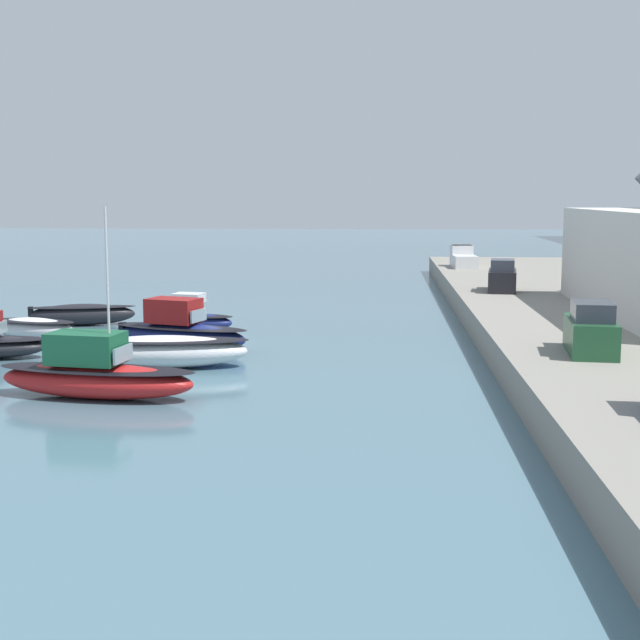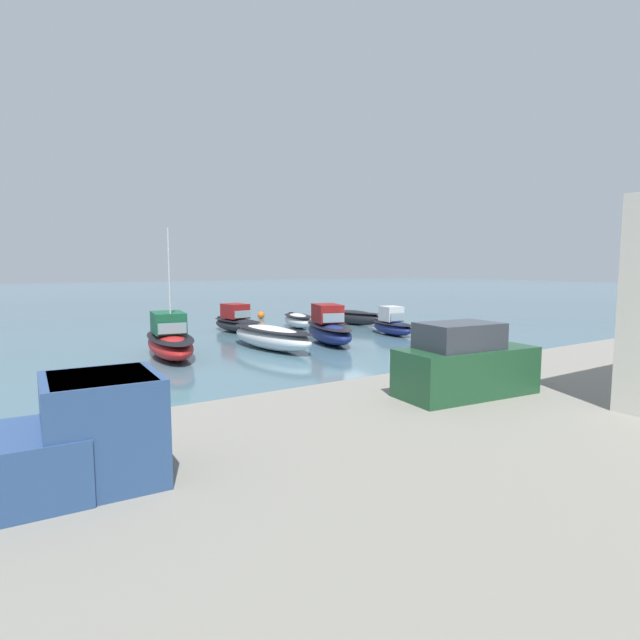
{
  "view_description": "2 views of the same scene",
  "coord_description": "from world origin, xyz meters",
  "px_view_note": "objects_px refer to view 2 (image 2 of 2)",
  "views": [
    {
      "loc": [
        46.34,
        9.6,
        8.0
      ],
      "look_at": [
        2.09,
        6.59,
        1.72
      ],
      "focal_mm": 50.0,
      "sensor_mm": 36.0,
      "label": 1
    },
    {
      "loc": [
        21.31,
        27.86,
        5.29
      ],
      "look_at": [
        4.83,
        3.04,
        2.13
      ],
      "focal_mm": 28.0,
      "sensor_mm": 36.0,
      "label": 2
    }
  ],
  "objects_px": {
    "moored_boat_2": "(271,337)",
    "mooring_buoy_0": "(261,315)",
    "moored_boat_1": "(329,329)",
    "parked_car_0": "(465,364)",
    "pickup_truck_1": "(40,446)",
    "moored_boat_0": "(392,325)",
    "moored_boat_3": "(170,340)",
    "moored_boat_6": "(237,322)",
    "moored_boat_5": "(298,320)",
    "moored_boat_4": "(354,317)"
  },
  "relations": [
    {
      "from": "moored_boat_2",
      "to": "mooring_buoy_0",
      "type": "relative_size",
      "value": 11.33
    },
    {
      "from": "moored_boat_1",
      "to": "parked_car_0",
      "type": "relative_size",
      "value": 1.81
    },
    {
      "from": "pickup_truck_1",
      "to": "mooring_buoy_0",
      "type": "relative_size",
      "value": 6.54
    },
    {
      "from": "moored_boat_0",
      "to": "moored_boat_1",
      "type": "relative_size",
      "value": 0.66
    },
    {
      "from": "moored_boat_0",
      "to": "parked_car_0",
      "type": "relative_size",
      "value": 1.2
    },
    {
      "from": "moored_boat_3",
      "to": "moored_boat_2",
      "type": "bearing_deg",
      "value": 178.62
    },
    {
      "from": "parked_car_0",
      "to": "moored_boat_0",
      "type": "bearing_deg",
      "value": 149.29
    },
    {
      "from": "moored_boat_1",
      "to": "moored_boat_6",
      "type": "relative_size",
      "value": 1.23
    },
    {
      "from": "moored_boat_6",
      "to": "moored_boat_3",
      "type": "bearing_deg",
      "value": 39.72
    },
    {
      "from": "moored_boat_0",
      "to": "moored_boat_6",
      "type": "height_order",
      "value": "moored_boat_6"
    },
    {
      "from": "moored_boat_5",
      "to": "mooring_buoy_0",
      "type": "xyz_separation_m",
      "value": [
        -0.75,
        -8.6,
        -0.29
      ]
    },
    {
      "from": "moored_boat_4",
      "to": "mooring_buoy_0",
      "type": "distance_m",
      "value": 10.61
    },
    {
      "from": "mooring_buoy_0",
      "to": "moored_boat_0",
      "type": "bearing_deg",
      "value": 100.4
    },
    {
      "from": "moored_boat_3",
      "to": "moored_boat_6",
      "type": "distance_m",
      "value": 11.52
    },
    {
      "from": "moored_boat_1",
      "to": "moored_boat_5",
      "type": "xyz_separation_m",
      "value": [
        -2.8,
        -8.84,
        -0.33
      ]
    },
    {
      "from": "moored_boat_6",
      "to": "pickup_truck_1",
      "type": "height_order",
      "value": "pickup_truck_1"
    },
    {
      "from": "moored_boat_0",
      "to": "moored_boat_3",
      "type": "height_order",
      "value": "moored_boat_3"
    },
    {
      "from": "moored_boat_1",
      "to": "moored_boat_4",
      "type": "bearing_deg",
      "value": -118.55
    },
    {
      "from": "moored_boat_5",
      "to": "parked_car_0",
      "type": "height_order",
      "value": "parked_car_0"
    },
    {
      "from": "moored_boat_2",
      "to": "moored_boat_4",
      "type": "xyz_separation_m",
      "value": [
        -12.93,
        -8.15,
        -0.09
      ]
    },
    {
      "from": "moored_boat_5",
      "to": "pickup_truck_1",
      "type": "height_order",
      "value": "pickup_truck_1"
    },
    {
      "from": "moored_boat_1",
      "to": "moored_boat_0",
      "type": "bearing_deg",
      "value": -155.85
    },
    {
      "from": "parked_car_0",
      "to": "moored_boat_1",
      "type": "bearing_deg",
      "value": 162.84
    },
    {
      "from": "moored_boat_4",
      "to": "moored_boat_6",
      "type": "xyz_separation_m",
      "value": [
        11.15,
        -1.21,
        0.11
      ]
    },
    {
      "from": "moored_boat_4",
      "to": "parked_car_0",
      "type": "height_order",
      "value": "parked_car_0"
    },
    {
      "from": "moored_boat_0",
      "to": "pickup_truck_1",
      "type": "bearing_deg",
      "value": 48.52
    },
    {
      "from": "moored_boat_2",
      "to": "moored_boat_4",
      "type": "distance_m",
      "value": 15.29
    },
    {
      "from": "moored_boat_1",
      "to": "pickup_truck_1",
      "type": "xyz_separation_m",
      "value": [
        19.15,
        19.39,
        1.37
      ]
    },
    {
      "from": "moored_boat_0",
      "to": "moored_boat_2",
      "type": "distance_m",
      "value": 11.3
    },
    {
      "from": "moored_boat_0",
      "to": "parked_car_0",
      "type": "bearing_deg",
      "value": 63.57
    },
    {
      "from": "moored_boat_2",
      "to": "mooring_buoy_0",
      "type": "xyz_separation_m",
      "value": [
        -8.19,
        -17.64,
        -0.43
      ]
    },
    {
      "from": "moored_boat_1",
      "to": "parked_car_0",
      "type": "height_order",
      "value": "parked_car_0"
    },
    {
      "from": "moored_boat_4",
      "to": "moored_boat_5",
      "type": "xyz_separation_m",
      "value": [
        5.49,
        -0.88,
        -0.05
      ]
    },
    {
      "from": "parked_car_0",
      "to": "mooring_buoy_0",
      "type": "xyz_separation_m",
      "value": [
        -11.72,
        -36.36,
        -2.09
      ]
    },
    {
      "from": "moored_boat_1",
      "to": "moored_boat_4",
      "type": "xyz_separation_m",
      "value": [
        -8.29,
        -7.95,
        -0.28
      ]
    },
    {
      "from": "moored_boat_1",
      "to": "mooring_buoy_0",
      "type": "relative_size",
      "value": 10.73
    },
    {
      "from": "moored_boat_0",
      "to": "moored_boat_3",
      "type": "bearing_deg",
      "value": 9.98
    },
    {
      "from": "moored_boat_4",
      "to": "moored_boat_1",
      "type": "bearing_deg",
      "value": 30.82
    },
    {
      "from": "moored_boat_5",
      "to": "moored_boat_6",
      "type": "relative_size",
      "value": 0.85
    },
    {
      "from": "pickup_truck_1",
      "to": "moored_boat_1",
      "type": "bearing_deg",
      "value": 138.39
    },
    {
      "from": "moored_boat_1",
      "to": "moored_boat_5",
      "type": "relative_size",
      "value": 1.44
    },
    {
      "from": "moored_boat_2",
      "to": "pickup_truck_1",
      "type": "height_order",
      "value": "pickup_truck_1"
    },
    {
      "from": "moored_boat_5",
      "to": "moored_boat_3",
      "type": "bearing_deg",
      "value": 45.69
    },
    {
      "from": "parked_car_0",
      "to": "mooring_buoy_0",
      "type": "height_order",
      "value": "parked_car_0"
    },
    {
      "from": "moored_boat_3",
      "to": "moored_boat_6",
      "type": "xyz_separation_m",
      "value": [
        -8.03,
        -8.25,
        -0.14
      ]
    },
    {
      "from": "moored_boat_0",
      "to": "moored_boat_3",
      "type": "distance_m",
      "value": 17.51
    },
    {
      "from": "moored_boat_0",
      "to": "moored_boat_4",
      "type": "distance_m",
      "value": 7.39
    },
    {
      "from": "parked_car_0",
      "to": "mooring_buoy_0",
      "type": "bearing_deg",
      "value": 168.34
    },
    {
      "from": "pickup_truck_1",
      "to": "moored_boat_6",
      "type": "bearing_deg",
      "value": 153.33
    },
    {
      "from": "moored_boat_1",
      "to": "moored_boat_2",
      "type": "bearing_deg",
      "value": 20.1
    }
  ]
}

